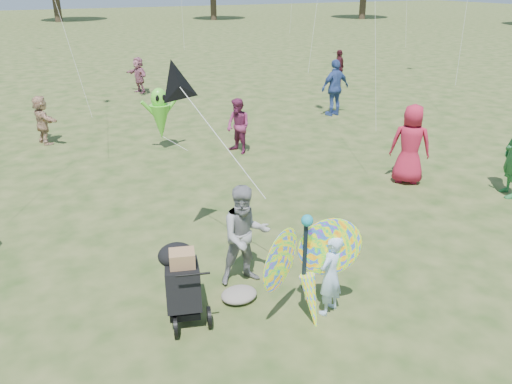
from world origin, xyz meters
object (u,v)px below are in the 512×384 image
butterfly_kite (308,269)px  alien_kite (160,116)px  child_girl (330,275)px  jogging_stroller (182,278)px  crowd_h (339,69)px  adult_man (245,236)px  crowd_d (42,120)px  crowd_j (139,75)px  crowd_a (410,144)px  crowd_c (335,88)px  crowd_e (238,126)px

butterfly_kite → alien_kite: (0.31, 8.25, 0.13)m
child_girl → jogging_stroller: bearing=-47.5°
crowd_h → alien_kite: alien_kite is taller
adult_man → crowd_d: adult_man is taller
adult_man → crowd_h: (10.03, 12.07, -0.01)m
crowd_h → alien_kite: size_ratio=0.92×
adult_man → alien_kite: size_ratio=0.93×
child_girl → crowd_j: bearing=-118.1°
adult_man → crowd_a: crowd_a is taller
crowd_a → jogging_stroller: bearing=63.5°
crowd_a → crowd_c: crowd_c is taller
crowd_h → jogging_stroller: crowd_h is taller
crowd_d → crowd_e: 5.70m
crowd_a → crowd_j: (-3.24, 12.61, -0.20)m
child_girl → crowd_d: size_ratio=0.88×
crowd_h → butterfly_kite: (-9.69, -13.34, 0.03)m
crowd_c → crowd_h: crowd_c is taller
adult_man → crowd_c: (7.12, 8.09, 0.15)m
child_girl → crowd_c: bearing=-148.2°
adult_man → crowd_h: size_ratio=1.01×
adult_man → butterfly_kite: (0.35, -1.26, 0.02)m
crowd_e → butterfly_kite: size_ratio=0.82×
adult_man → crowd_c: size_ratio=0.85×
crowd_e → crowd_h: size_ratio=0.93×
butterfly_kite → crowd_j: bearing=84.4°
crowd_c → crowd_e: 5.17m
jogging_stroller → crowd_a: bearing=37.6°
crowd_a → crowd_d: bearing=-1.4°
crowd_h → crowd_j: (-8.11, 2.69, -0.07)m
child_girl → adult_man: adult_man is taller
butterfly_kite → alien_kite: size_ratio=1.05×
crowd_j → jogging_stroller: size_ratio=1.31×
child_girl → butterfly_kite: size_ratio=0.68×
crowd_a → jogging_stroller: crowd_a is taller
adult_man → crowd_h: bearing=57.5°
crowd_e → alien_kite: size_ratio=0.86×
adult_man → crowd_d: size_ratio=1.16×
crowd_h → child_girl: bearing=20.6°
child_girl → crowd_e: bearing=-127.6°
crowd_c → crowd_a: bearing=65.8°
butterfly_kite → alien_kite: 8.25m
jogging_stroller → butterfly_kite: (1.51, -0.85, 0.22)m
adult_man → crowd_a: bearing=29.9°
jogging_stroller → butterfly_kite: 1.75m
butterfly_kite → crowd_c: bearing=54.1°
child_girl → crowd_d: 10.71m
child_girl → alien_kite: bearing=-113.3°
child_girl → jogging_stroller: 2.08m
crowd_a → butterfly_kite: (-4.82, -3.42, -0.09)m
child_girl → crowd_e: size_ratio=0.83×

